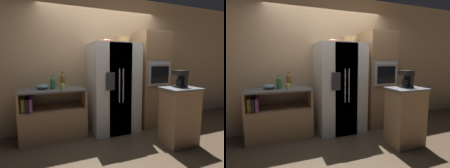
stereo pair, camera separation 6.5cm
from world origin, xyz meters
TOP-DOWN VIEW (x-y plane):
  - ground_plane at (0.00, 0.00)m, footprint 20.00×20.00m
  - wall_back at (0.00, 0.45)m, footprint 12.00×0.06m
  - counter_left at (-1.04, 0.13)m, footprint 1.15×0.58m
  - refrigerator at (0.14, 0.05)m, footprint 0.93×0.76m
  - wall_oven at (1.04, 0.10)m, footprint 0.64×0.70m
  - island_counter at (0.95, -0.94)m, footprint 0.60×0.46m
  - wicker_basket at (0.34, 0.09)m, footprint 0.30×0.30m
  - fruit_bowl at (-0.01, 0.08)m, footprint 0.26×0.26m
  - bottle_tall at (-1.02, 0.14)m, footprint 0.09×0.09m
  - bottle_short at (-0.84, 0.20)m, footprint 0.08×0.08m
  - mug at (-0.87, -0.01)m, footprint 0.12×0.08m
  - mixing_bowl at (-1.20, 0.19)m, footprint 0.22×0.22m
  - coffee_maker at (0.99, -0.88)m, footprint 0.18×0.21m

SIDE VIEW (x-z plane):
  - ground_plane at x=0.00m, z-range 0.00..0.00m
  - counter_left at x=-1.04m, z-range -0.12..0.79m
  - island_counter at x=0.95m, z-range 0.00..0.98m
  - refrigerator at x=0.14m, z-range 0.00..1.77m
  - mixing_bowl at x=-1.20m, z-range 0.91..1.00m
  - mug at x=-0.87m, z-range 0.91..1.02m
  - wall_oven at x=1.04m, z-range 0.00..2.04m
  - bottle_tall at x=-1.02m, z-range 0.90..1.16m
  - bottle_short at x=-0.84m, z-range 0.90..1.21m
  - coffee_maker at x=0.99m, z-range 0.99..1.28m
  - wall_back at x=0.00m, z-range 0.00..2.80m
  - fruit_bowl at x=-0.01m, z-range 1.77..1.84m
  - wicker_basket at x=0.34m, z-range 1.78..1.91m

